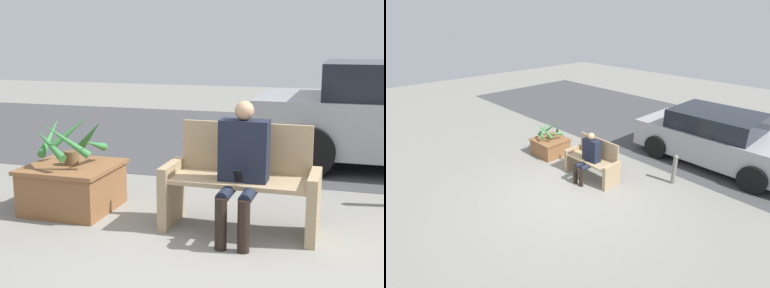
% 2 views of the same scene
% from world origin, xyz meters
% --- Properties ---
extents(ground_plane, '(30.00, 30.00, 0.00)m').
position_xyz_m(ground_plane, '(0.00, 0.00, 0.00)').
color(ground_plane, gray).
extents(road_surface, '(20.00, 6.00, 0.01)m').
position_xyz_m(road_surface, '(0.00, 5.51, 0.00)').
color(road_surface, '#424244').
rests_on(road_surface, ground_plane).
extents(bench, '(1.42, 0.55, 0.98)m').
position_xyz_m(bench, '(-0.18, 0.95, 0.44)').
color(bench, tan).
rests_on(bench, ground_plane).
extents(person_seated, '(0.43, 0.60, 1.22)m').
position_xyz_m(person_seated, '(-0.14, 0.77, 0.68)').
color(person_seated, black).
rests_on(person_seated, ground_plane).
extents(planter_box, '(0.88, 0.89, 0.48)m').
position_xyz_m(planter_box, '(-1.96, 1.00, 0.26)').
color(planter_box, brown).
rests_on(planter_box, ground_plane).
extents(potted_plant, '(0.72, 0.73, 0.51)m').
position_xyz_m(potted_plant, '(-1.96, 1.00, 0.73)').
color(potted_plant, brown).
rests_on(potted_plant, planter_box).
extents(parked_car, '(4.11, 1.98, 1.43)m').
position_xyz_m(parked_car, '(1.51, 3.96, 0.71)').
color(parked_car, '#99999E').
rests_on(parked_car, ground_plane).
extents(bollard_post, '(0.11, 0.11, 0.75)m').
position_xyz_m(bollard_post, '(1.38, 2.12, 0.40)').
color(bollard_post, slate).
rests_on(bollard_post, ground_plane).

